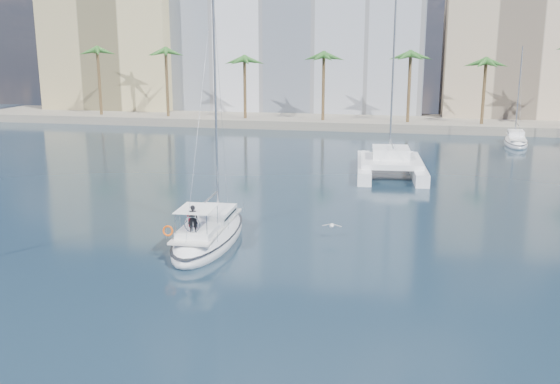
# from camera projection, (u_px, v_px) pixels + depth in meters

# --- Properties ---
(ground) EXTENTS (160.00, 160.00, 0.00)m
(ground) POSITION_uv_depth(u_px,v_px,m) (271.00, 263.00, 34.89)
(ground) COLOR black
(ground) RESTS_ON ground
(quay) EXTENTS (120.00, 14.00, 1.20)m
(quay) POSITION_uv_depth(u_px,v_px,m) (360.00, 122.00, 92.84)
(quay) COLOR gray
(quay) RESTS_ON ground
(building_modern) EXTENTS (42.00, 16.00, 28.00)m
(building_modern) POSITION_uv_depth(u_px,v_px,m) (296.00, 31.00, 103.52)
(building_modern) COLOR white
(building_modern) RESTS_ON ground
(building_tan_left) EXTENTS (22.00, 14.00, 22.00)m
(building_tan_left) POSITION_uv_depth(u_px,v_px,m) (119.00, 49.00, 106.33)
(building_tan_left) COLOR #C9B67E
(building_tan_left) RESTS_ON ground
(building_beige) EXTENTS (20.00, 14.00, 20.00)m
(building_beige) POSITION_uv_depth(u_px,v_px,m) (511.00, 57.00, 94.88)
(building_beige) COLOR #C7AC8F
(building_beige) RESTS_ON ground
(palm_left) EXTENTS (3.60, 3.60, 12.30)m
(palm_left) POSITION_uv_depth(u_px,v_px,m) (132.00, 55.00, 93.49)
(palm_left) COLOR brown
(palm_left) RESTS_ON ground
(palm_centre) EXTENTS (3.60, 3.60, 12.30)m
(palm_centre) POSITION_uv_depth(u_px,v_px,m) (360.00, 56.00, 86.78)
(palm_centre) COLOR brown
(palm_centre) RESTS_ON ground
(main_sloop) EXTENTS (3.79, 10.81, 15.88)m
(main_sloop) POSITION_uv_depth(u_px,v_px,m) (209.00, 234.00, 38.44)
(main_sloop) COLOR white
(main_sloop) RESTS_ON ground
(catamaran) EXTENTS (7.09, 12.66, 17.77)m
(catamaran) POSITION_uv_depth(u_px,v_px,m) (390.00, 162.00, 58.49)
(catamaran) COLOR white
(catamaran) RESTS_ON ground
(seagull) EXTENTS (1.24, 0.53, 0.23)m
(seagull) POSITION_uv_depth(u_px,v_px,m) (332.00, 225.00, 39.12)
(seagull) COLOR silver
(seagull) RESTS_ON ground
(moored_yacht_a) EXTENTS (3.37, 9.52, 11.90)m
(moored_yacht_a) POSITION_uv_depth(u_px,v_px,m) (515.00, 144.00, 75.69)
(moored_yacht_a) COLOR white
(moored_yacht_a) RESTS_ON ground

